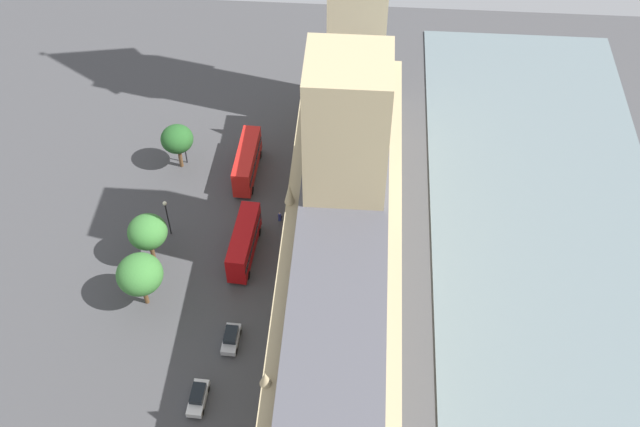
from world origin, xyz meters
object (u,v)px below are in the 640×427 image
(car_white_near_tower, at_px, (198,397))
(street_lamp_slot_11, at_px, (167,212))
(pedestrian_leading, at_px, (280,217))
(parliament_building, at_px, (338,300))
(plane_tree_opposite_hall, at_px, (140,274))
(car_silver_kerbside, at_px, (231,338))
(double_decker_bus_far_end, at_px, (244,242))
(plane_tree_midblock, at_px, (177,139))
(street_lamp_slot_10, at_px, (183,139))
(plane_tree_corner, at_px, (148,232))
(double_decker_bus_by_river_gate, at_px, (247,161))

(car_white_near_tower, xyz_separation_m, street_lamp_slot_11, (8.10, -24.60, 3.50))
(pedestrian_leading, relative_size, street_lamp_slot_11, 0.24)
(parliament_building, xyz_separation_m, plane_tree_opposite_hall, (24.10, -4.37, -3.19))
(car_silver_kerbside, xyz_separation_m, pedestrian_leading, (-3.75, -20.00, -0.21))
(double_decker_bus_far_end, distance_m, pedestrian_leading, 7.78)
(double_decker_bus_far_end, bearing_deg, parliament_building, 139.02)
(car_white_near_tower, distance_m, plane_tree_midblock, 39.02)
(street_lamp_slot_10, distance_m, street_lamp_slot_11, 13.86)
(car_white_near_tower, relative_size, plane_tree_opposite_hall, 0.57)
(pedestrian_leading, distance_m, street_lamp_slot_11, 15.29)
(plane_tree_opposite_hall, height_order, plane_tree_midblock, plane_tree_opposite_hall)
(plane_tree_corner, bearing_deg, street_lamp_slot_11, -105.01)
(double_decker_bus_far_end, height_order, car_white_near_tower, double_decker_bus_far_end)
(car_silver_kerbside, height_order, street_lamp_slot_11, street_lamp_slot_11)
(double_decker_bus_by_river_gate, bearing_deg, car_white_near_tower, 90.70)
(plane_tree_corner, xyz_separation_m, plane_tree_midblock, (-0.23, -17.80, -0.42))
(parliament_building, relative_size, street_lamp_slot_11, 12.64)
(street_lamp_slot_10, bearing_deg, plane_tree_midblock, 50.01)
(car_white_near_tower, xyz_separation_m, plane_tree_opposite_hall, (8.84, -13.19, 4.73))
(parliament_building, distance_m, street_lamp_slot_11, 28.54)
(car_white_near_tower, distance_m, plane_tree_corner, 22.49)
(double_decker_bus_by_river_gate, height_order, plane_tree_opposite_hall, plane_tree_opposite_hall)
(parliament_building, xyz_separation_m, plane_tree_corner, (24.62, -11.06, -3.14))
(parliament_building, bearing_deg, plane_tree_midblock, -49.81)
(car_silver_kerbside, bearing_deg, plane_tree_midblock, -66.37)
(double_decker_bus_by_river_gate, relative_size, street_lamp_slot_11, 1.69)
(double_decker_bus_by_river_gate, relative_size, double_decker_bus_far_end, 0.99)
(street_lamp_slot_11, bearing_deg, plane_tree_midblock, -85.47)
(parliament_building, bearing_deg, plane_tree_corner, -24.20)
(pedestrian_leading, distance_m, street_lamp_slot_10, 18.53)
(double_decker_bus_by_river_gate, height_order, street_lamp_slot_10, street_lamp_slot_10)
(car_silver_kerbside, xyz_separation_m, plane_tree_opposite_hall, (11.42, -5.15, 4.73))
(car_silver_kerbside, bearing_deg, parliament_building, -174.45)
(car_silver_kerbside, bearing_deg, street_lamp_slot_11, -55.13)
(plane_tree_corner, relative_size, street_lamp_slot_11, 1.25)
(car_silver_kerbside, height_order, car_white_near_tower, same)
(car_white_near_tower, xyz_separation_m, street_lamp_slot_10, (8.48, -38.46, 3.74))
(double_decker_bus_far_end, bearing_deg, plane_tree_midblock, -50.38)
(plane_tree_midblock, bearing_deg, street_lamp_slot_10, -129.99)
(double_decker_bus_far_end, distance_m, street_lamp_slot_11, 11.07)
(parliament_building, height_order, pedestrian_leading, parliament_building)
(parliament_building, xyz_separation_m, car_silver_kerbside, (12.68, 0.77, -7.92))
(car_white_near_tower, distance_m, plane_tree_opposite_hall, 16.56)
(pedestrian_leading, xyz_separation_m, street_lamp_slot_11, (14.43, 3.44, 3.71))
(plane_tree_opposite_hall, bearing_deg, street_lamp_slot_11, -93.72)
(double_decker_bus_far_end, xyz_separation_m, street_lamp_slot_10, (10.89, -16.85, 1.99))
(pedestrian_leading, distance_m, plane_tree_corner, 18.38)
(car_silver_kerbside, xyz_separation_m, plane_tree_midblock, (11.71, -29.64, 4.36))
(car_white_near_tower, bearing_deg, street_lamp_slot_10, -75.00)
(plane_tree_midblock, distance_m, street_lamp_slot_11, 13.14)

